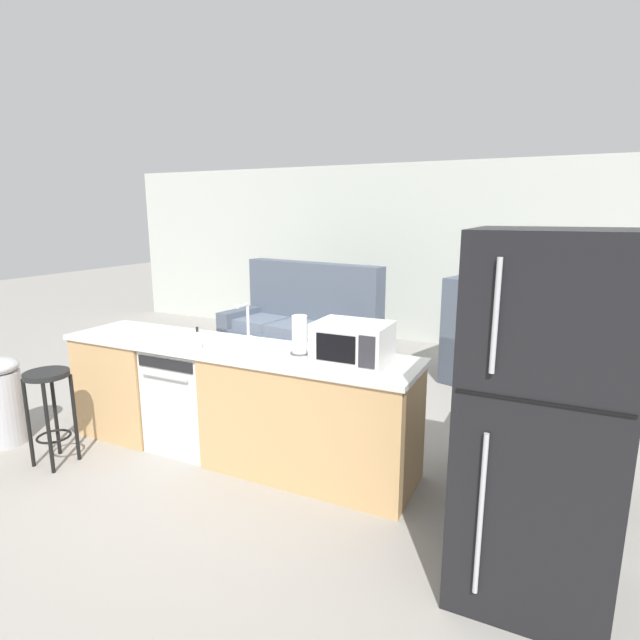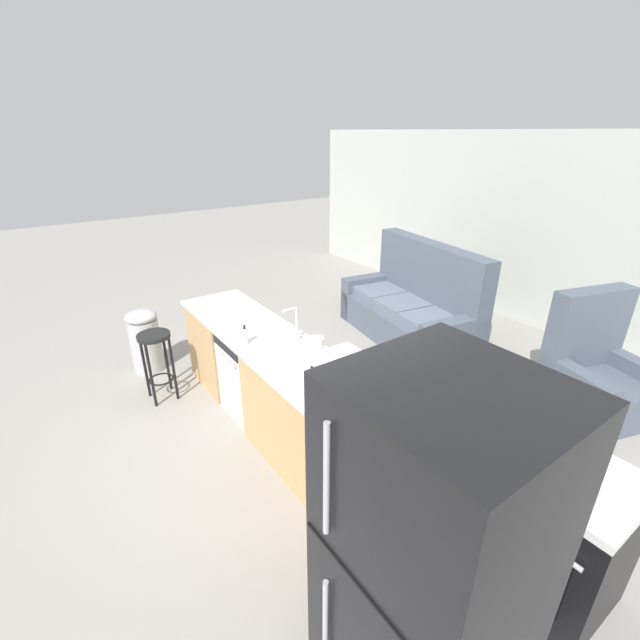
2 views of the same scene
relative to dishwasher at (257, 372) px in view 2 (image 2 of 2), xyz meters
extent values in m
plane|color=gray|center=(0.25, 0.00, -0.42)|extent=(24.00, 24.00, 0.00)
cube|color=beige|center=(0.55, 4.20, 0.88)|extent=(10.00, 0.06, 2.60)
cube|color=tan|center=(-0.68, 0.00, 0.01)|extent=(0.75, 0.62, 0.86)
cube|color=tan|center=(1.08, 0.00, 0.01)|extent=(1.55, 0.62, 0.86)
cube|color=silver|center=(0.40, 0.00, 0.46)|extent=(2.94, 0.66, 0.04)
cube|color=brown|center=(0.40, 0.00, -0.38)|extent=(2.86, 0.56, 0.08)
cube|color=silver|center=(0.00, 0.00, 0.00)|extent=(0.58, 0.58, 0.84)
cube|color=black|center=(0.00, -0.30, 0.36)|extent=(0.52, 0.01, 0.08)
cylinder|color=#B2B2B7|center=(0.00, -0.31, 0.26)|extent=(0.44, 0.02, 0.02)
cube|color=black|center=(2.60, 0.55, 0.00)|extent=(0.76, 0.64, 0.85)
cube|color=black|center=(2.60, 0.22, 0.05)|extent=(0.53, 0.01, 0.43)
cylinder|color=silver|center=(2.60, 0.20, 0.28)|extent=(0.61, 0.03, 0.03)
cube|color=white|center=(2.60, 0.55, 0.45)|extent=(0.76, 0.64, 0.05)
torus|color=black|center=(2.43, 0.42, 0.47)|extent=(0.16, 0.16, 0.01)
torus|color=black|center=(2.77, 0.42, 0.47)|extent=(0.16, 0.16, 0.01)
torus|color=black|center=(2.43, 0.68, 0.47)|extent=(0.16, 0.16, 0.01)
torus|color=black|center=(2.77, 0.68, 0.47)|extent=(0.16, 0.16, 0.01)
cube|color=black|center=(2.60, -0.55, 0.50)|extent=(0.72, 0.70, 1.83)
cylinder|color=#B2B2B7|center=(2.40, -0.92, 1.06)|extent=(0.02, 0.02, 0.49)
cube|color=black|center=(2.60, -0.90, 0.71)|extent=(0.68, 0.01, 0.01)
cube|color=white|center=(1.40, 0.00, 0.62)|extent=(0.50, 0.36, 0.28)
cube|color=black|center=(1.36, -0.18, 0.62)|extent=(0.27, 0.01, 0.18)
cube|color=#2D2D33|center=(1.57, -0.18, 0.62)|extent=(0.11, 0.01, 0.21)
cylinder|color=silver|center=(0.42, 0.21, 0.49)|extent=(0.07, 0.07, 0.03)
cylinder|color=silver|center=(0.42, 0.21, 0.64)|extent=(0.02, 0.02, 0.26)
cylinder|color=silver|center=(0.42, 0.14, 0.77)|extent=(0.02, 0.14, 0.02)
cylinder|color=#4C4C51|center=(0.98, 0.03, 0.49)|extent=(0.14, 0.14, 0.01)
cylinder|color=white|center=(0.98, 0.03, 0.63)|extent=(0.11, 0.11, 0.27)
cylinder|color=silver|center=(0.25, -0.21, 0.55)|extent=(0.06, 0.06, 0.14)
cylinder|color=black|center=(0.25, -0.21, 0.64)|extent=(0.02, 0.02, 0.04)
sphere|color=silver|center=(2.77, 0.42, 0.56)|extent=(0.17, 0.17, 0.17)
sphere|color=black|center=(2.77, 0.42, 0.66)|extent=(0.03, 0.03, 0.03)
cone|color=silver|center=(2.85, 0.42, 0.58)|extent=(0.08, 0.04, 0.06)
cylinder|color=black|center=(-0.76, -0.73, 0.30)|extent=(0.32, 0.32, 0.04)
cylinder|color=black|center=(-0.87, -0.84, -0.07)|extent=(0.03, 0.03, 0.70)
cylinder|color=black|center=(-0.65, -0.84, -0.07)|extent=(0.03, 0.03, 0.70)
cylinder|color=black|center=(-0.87, -0.61, -0.07)|extent=(0.03, 0.03, 0.70)
cylinder|color=black|center=(-0.65, -0.61, -0.07)|extent=(0.03, 0.03, 0.70)
torus|color=black|center=(-0.76, -0.73, -0.20)|extent=(0.25, 0.25, 0.02)
cylinder|color=#B7B7BC|center=(-1.46, -0.68, -0.11)|extent=(0.34, 0.34, 0.62)
ellipsoid|color=#B7B7BC|center=(-1.46, -0.68, 0.25)|extent=(0.35, 0.35, 0.14)
cube|color=#515B6B|center=(-0.31, 2.38, -0.21)|extent=(2.12, 1.22, 0.42)
cube|color=#515B6B|center=(-0.25, 2.71, 0.21)|extent=(2.01, 0.57, 1.27)
cube|color=#515B6B|center=(-1.19, 2.53, -0.11)|extent=(0.35, 0.92, 0.62)
cube|color=#515B6B|center=(0.58, 2.23, -0.11)|extent=(0.35, 0.92, 0.62)
cube|color=slate|center=(-0.86, 2.42, 0.06)|extent=(0.66, 0.71, 0.12)
cube|color=slate|center=(-0.31, 2.33, 0.06)|extent=(0.66, 0.71, 0.12)
cube|color=slate|center=(0.23, 2.24, 0.06)|extent=(0.66, 0.71, 0.12)
cube|color=#515B6B|center=(1.99, 2.70, -0.22)|extent=(1.02, 1.05, 0.40)
cube|color=#515B6B|center=(1.70, 2.79, 0.18)|extent=(0.45, 0.87, 1.20)
cube|color=#515B6B|center=(1.88, 2.37, -0.15)|extent=(0.81, 0.39, 0.55)
cube|color=#515B6B|center=(2.09, 3.03, -0.15)|extent=(0.81, 0.39, 0.55)
camera|label=1|loc=(2.62, -3.04, 1.48)|focal=28.00mm
camera|label=2|loc=(3.29, -1.58, 2.15)|focal=24.00mm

